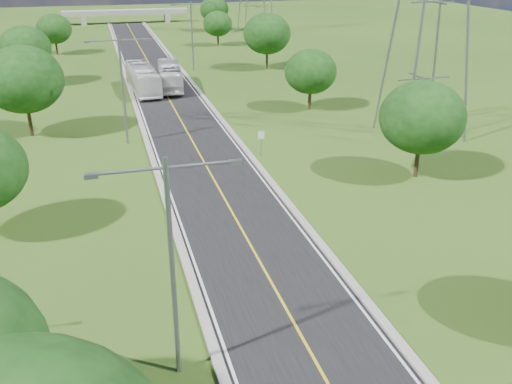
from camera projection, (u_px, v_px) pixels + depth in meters
ground at (170, 101)px, 69.07m from camera, size 260.00×260.00×0.00m
road at (164, 90)px, 74.37m from camera, size 8.00×150.00×0.06m
curb_left at (131, 91)px, 73.29m from camera, size 0.50×150.00×0.22m
curb_right at (196, 87)px, 75.38m from camera, size 0.50×150.00×0.22m
speed_limit_sign at (261, 139)px, 50.23m from camera, size 0.55×0.09×2.40m
overpass at (126, 13)px, 138.92m from camera, size 30.00×3.00×3.20m
streetlight_near_left at (171, 253)px, 22.76m from camera, size 5.90×0.25×10.00m
streetlight_mid_left at (122, 81)px, 51.97m from camera, size 5.90×0.25×10.00m
streetlight_far_right at (192, 30)px, 84.12m from camera, size 5.90×0.25×10.00m
tree_lc at (23, 80)px, 54.33m from camera, size 7.56×7.56×8.79m
tree_ld at (25, 48)px, 75.32m from camera, size 6.72×6.72×7.82m
tree_le at (54, 29)px, 97.42m from camera, size 5.88×5.88×6.84m
tree_rb at (422, 117)px, 44.49m from camera, size 6.72×6.72×7.82m
tree_rc at (311, 72)px, 63.96m from camera, size 5.88×5.88×6.84m
tree_rd at (267, 34)px, 85.33m from camera, size 7.14×7.14×8.30m
tree_re at (218, 24)px, 106.44m from camera, size 5.46×5.46×6.35m
tree_rf at (214, 9)px, 124.76m from camera, size 6.30×6.30×7.33m
bus_outbound at (170, 76)px, 74.45m from camera, size 3.76×11.92×3.27m
bus_inbound at (143, 78)px, 72.85m from camera, size 3.57×12.25×3.37m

